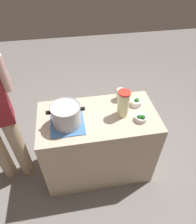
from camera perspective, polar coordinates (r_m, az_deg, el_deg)
ground_plane at (r=2.55m, az=-0.00°, el=-15.12°), size 8.00×8.00×0.00m
counter_slab at (r=2.20m, az=-0.00°, el=-9.18°), size 1.14×0.60×0.86m
dish_cloth at (r=1.83m, az=-8.70°, el=-3.26°), size 0.30×0.32×0.01m
cooking_pot at (r=1.75m, az=-9.06°, el=-0.80°), size 0.33×0.26×0.20m
lemonade_pitcher at (r=1.82m, az=7.24°, el=2.41°), size 0.11×0.11×0.26m
mason_jar at (r=2.05m, az=6.43°, el=5.06°), size 0.09×0.09×0.12m
broccoli_bowl_front at (r=1.86m, az=12.13°, el=-1.65°), size 0.11×0.11×0.08m
broccoli_bowl_center at (r=2.01m, az=10.88°, el=2.74°), size 0.10×0.10×0.08m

